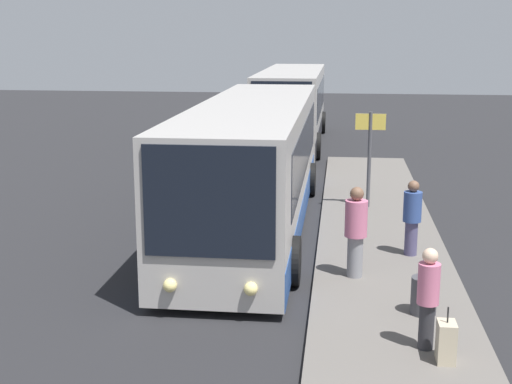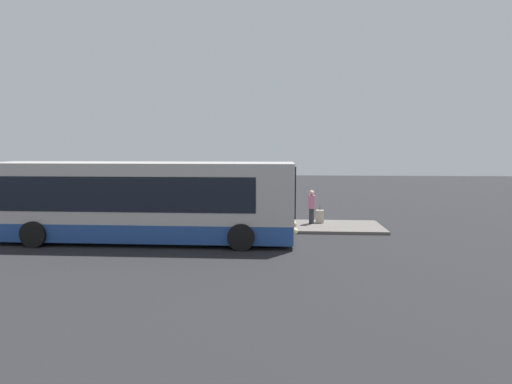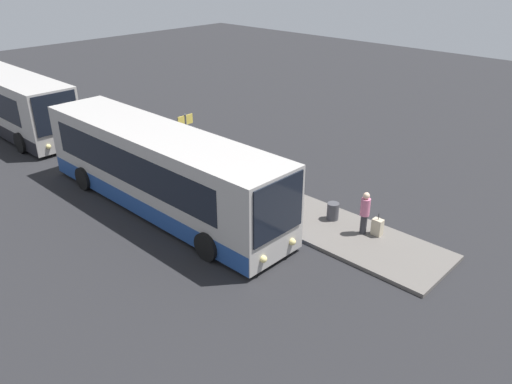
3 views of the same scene
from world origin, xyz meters
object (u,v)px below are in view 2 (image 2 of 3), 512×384
(passenger_boarding, at_px, (312,205))
(passenger_waiting, at_px, (243,206))
(bus_lead, at_px, (141,202))
(sign_post, at_px, (123,189))
(passenger_with_bags, at_px, (214,204))
(trash_bin, at_px, (282,216))
(suitcase, at_px, (320,216))

(passenger_boarding, distance_m, passenger_waiting, 3.33)
(bus_lead, height_order, sign_post, bus_lead)
(bus_lead, distance_m, passenger_boarding, 7.88)
(passenger_boarding, xyz_separation_m, sign_post, (-8.93, -0.57, 0.80))
(bus_lead, distance_m, passenger_waiting, 4.62)
(passenger_boarding, relative_size, passenger_with_bags, 0.97)
(bus_lead, bearing_deg, passenger_boarding, 26.40)
(passenger_with_bags, bearing_deg, sign_post, 3.26)
(passenger_boarding, bearing_deg, trash_bin, -1.42)
(passenger_with_bags, height_order, sign_post, sign_post)
(passenger_with_bags, relative_size, suitcase, 1.93)
(bus_lead, distance_m, trash_bin, 6.79)
(passenger_boarding, distance_m, sign_post, 8.99)
(sign_post, bearing_deg, passenger_boarding, 3.67)
(passenger_boarding, height_order, passenger_waiting, passenger_waiting)
(passenger_boarding, bearing_deg, passenger_with_bags, 0.82)
(passenger_with_bags, distance_m, sign_post, 4.37)
(passenger_waiting, xyz_separation_m, passenger_with_bags, (-1.54, 1.22, -0.09))
(bus_lead, relative_size, passenger_boarding, 7.66)
(bus_lead, xyz_separation_m, trash_bin, (5.65, 3.61, -1.11))
(passenger_boarding, distance_m, suitcase, 0.74)
(passenger_waiting, distance_m, passenger_with_bags, 1.97)
(passenger_with_bags, distance_m, suitcase, 5.15)
(sign_post, bearing_deg, suitcase, 4.97)
(passenger_waiting, height_order, sign_post, sign_post)
(passenger_boarding, bearing_deg, sign_post, 6.90)
(suitcase, relative_size, sign_post, 0.33)
(sign_post, xyz_separation_m, trash_bin, (7.55, 0.69, -1.34))
(sign_post, bearing_deg, bus_lead, -56.95)
(bus_lead, distance_m, suitcase, 8.41)
(bus_lead, bearing_deg, suitcase, 26.60)
(bus_lead, distance_m, sign_post, 3.49)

